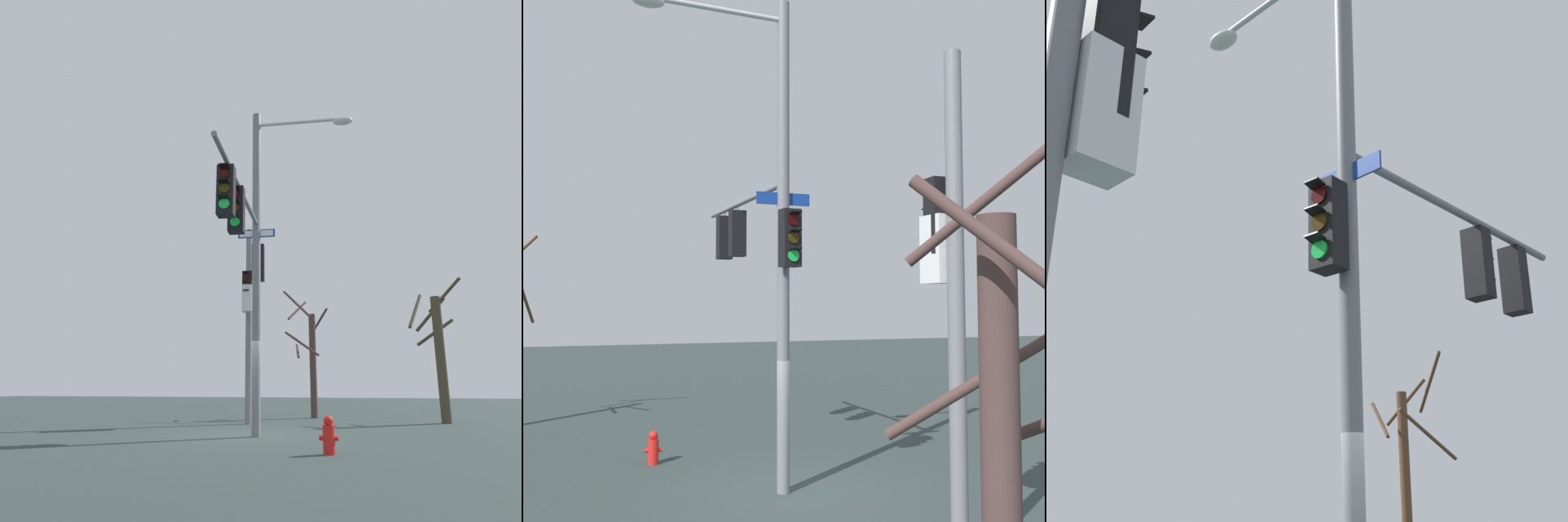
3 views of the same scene
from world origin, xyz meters
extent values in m
cylinder|color=slate|center=(-0.28, 0.23, 4.79)|extent=(0.25, 0.25, 9.57)
ellipsoid|color=silver|center=(-2.94, 0.04, 9.12)|extent=(0.62, 0.40, 0.20)
cylinder|color=slate|center=(-0.47, 2.82, 5.93)|extent=(0.50, 5.19, 0.12)
cube|color=black|center=(-0.50, 3.19, 5.23)|extent=(0.39, 0.33, 1.10)
cylinder|color=#2F0403|center=(-0.51, 3.36, 5.57)|extent=(0.22, 0.05, 0.22)
cube|color=black|center=(-0.52, 3.43, 5.69)|extent=(0.22, 0.18, 0.06)
cylinder|color=#352504|center=(-0.51, 3.36, 5.23)|extent=(0.22, 0.05, 0.22)
cube|color=black|center=(-0.52, 3.43, 5.35)|extent=(0.22, 0.18, 0.06)
cylinder|color=#19D147|center=(-0.51, 3.36, 4.89)|extent=(0.22, 0.05, 0.22)
cube|color=black|center=(-0.52, 3.43, 5.01)|extent=(0.22, 0.18, 0.06)
cylinder|color=slate|center=(-0.50, 3.19, 5.86)|extent=(0.04, 0.04, 0.15)
cube|color=black|center=(-0.58, 4.29, 5.23)|extent=(0.38, 0.33, 1.10)
cylinder|color=#2F0403|center=(-0.59, 4.45, 5.57)|extent=(0.22, 0.05, 0.22)
cube|color=black|center=(-0.60, 4.53, 5.69)|extent=(0.22, 0.18, 0.06)
cylinder|color=#352504|center=(-0.59, 4.45, 5.23)|extent=(0.22, 0.05, 0.22)
cube|color=black|center=(-0.60, 4.53, 5.35)|extent=(0.22, 0.18, 0.06)
cylinder|color=#19D147|center=(-0.59, 4.45, 4.89)|extent=(0.22, 0.05, 0.22)
cube|color=black|center=(-0.60, 4.53, 5.01)|extent=(0.22, 0.18, 0.06)
cylinder|color=slate|center=(-0.58, 4.29, 5.86)|extent=(0.04, 0.04, 0.15)
cube|color=black|center=(-0.26, -0.11, 4.83)|extent=(0.40, 0.34, 1.10)
cylinder|color=#2F0403|center=(-0.24, -0.27, 5.17)|extent=(0.22, 0.06, 0.22)
cube|color=black|center=(-0.23, -0.35, 5.29)|extent=(0.23, 0.19, 0.06)
cylinder|color=#352504|center=(-0.24, -0.27, 4.83)|extent=(0.22, 0.06, 0.22)
cube|color=black|center=(-0.23, -0.35, 4.95)|extent=(0.23, 0.19, 0.06)
cylinder|color=#19D147|center=(-0.24, -0.27, 4.49)|extent=(0.22, 0.06, 0.22)
cube|color=black|center=(-0.23, -0.35, 4.61)|extent=(0.23, 0.19, 0.06)
cube|color=navy|center=(-0.28, 0.23, 5.63)|extent=(1.10, 0.08, 0.24)
cube|color=white|center=(-0.28, 0.25, 5.63)|extent=(1.00, 0.05, 0.18)
cube|color=white|center=(0.91, -3.46, 4.39)|extent=(0.41, 0.49, 0.98)
cube|color=black|center=(0.91, -3.47, 4.87)|extent=(0.37, 0.31, 1.10)
cylinder|color=#2F0403|center=(0.91, -3.30, 5.21)|extent=(0.22, 0.04, 0.22)
cube|color=black|center=(0.91, -3.23, 5.33)|extent=(0.21, 0.17, 0.06)
cylinder|color=#352504|center=(0.91, -3.30, 4.87)|extent=(0.22, 0.04, 0.22)
cube|color=black|center=(0.91, -3.23, 4.99)|extent=(0.21, 0.17, 0.06)
cylinder|color=#19D147|center=(0.91, -3.30, 4.53)|extent=(0.22, 0.04, 0.22)
cube|color=black|center=(0.91, -3.23, 4.65)|extent=(0.21, 0.17, 0.06)
cylinder|color=brown|center=(-6.39, 8.06, 2.31)|extent=(0.25, 0.25, 4.62)
cylinder|color=brown|center=(-6.68, 7.56, 3.93)|extent=(1.10, 0.68, 1.02)
cylinder|color=brown|center=(-6.64, 8.51, 4.45)|extent=(0.99, 0.61, 1.18)
cylinder|color=brown|center=(-6.00, 8.73, 4.89)|extent=(1.43, 0.88, 1.32)
cylinder|color=brown|center=(-5.53, 7.96, 3.51)|extent=(0.30, 1.77, 1.11)
camera|label=1|loc=(-3.26, 12.93, 1.32)|focal=32.09mm
camera|label=2|loc=(-3.93, -11.30, 3.69)|focal=43.00mm
camera|label=3|loc=(5.14, -5.16, 1.62)|focal=47.61mm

